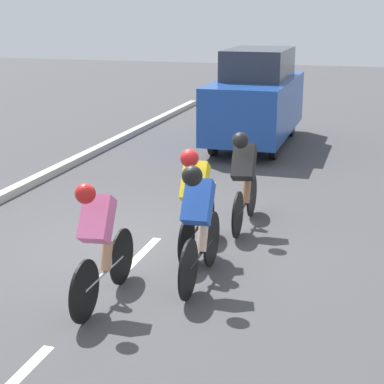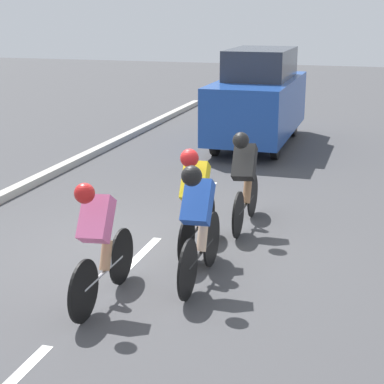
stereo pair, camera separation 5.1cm
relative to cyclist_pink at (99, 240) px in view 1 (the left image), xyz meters
name	(u,v)px [view 1 (the left image)]	position (x,y,z in m)	size (l,w,h in m)	color
ground_plane	(145,250)	(0.10, -1.68, -0.76)	(60.00, 60.00, 0.00)	#424244
lane_stripe_mid	(140,255)	(0.10, -1.47, -0.76)	(0.12, 1.40, 0.01)	white
lane_stripe_far	(203,192)	(0.10, -4.67, -0.76)	(0.12, 1.40, 0.01)	white
cyclist_pink	(99,240)	(0.00, 0.00, 0.00)	(0.35, 1.70, 1.47)	black
cyclist_blue	(199,221)	(-0.90, -0.83, 0.03)	(0.33, 1.76, 1.52)	black
cyclist_yellow	(195,198)	(-0.59, -1.75, 0.03)	(0.34, 1.70, 1.50)	black
cyclist_black	(244,176)	(-0.99, -2.98, 0.04)	(0.35, 1.72, 1.51)	black
support_car	(256,98)	(0.00, -9.06, 0.36)	(1.70, 4.39, 2.27)	black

